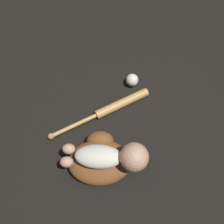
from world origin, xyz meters
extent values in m
plane|color=black|center=(0.00, 0.00, 0.00)|extent=(6.00, 6.00, 0.00)
ellipsoid|color=brown|center=(-0.01, -0.02, 0.05)|extent=(0.29, 0.22, 0.11)
ellipsoid|color=brown|center=(-0.02, 0.08, 0.05)|extent=(0.13, 0.10, 0.11)
ellipsoid|color=silver|center=(-0.01, -0.02, 0.14)|extent=(0.20, 0.10, 0.07)
sphere|color=tan|center=(0.13, -0.02, 0.16)|extent=(0.12, 0.12, 0.12)
ellipsoid|color=tan|center=(-0.14, 0.01, 0.13)|extent=(0.06, 0.05, 0.05)
ellipsoid|color=tan|center=(-0.14, -0.05, 0.13)|extent=(0.06, 0.05, 0.05)
cylinder|color=tan|center=(0.08, 0.30, 0.02)|extent=(0.28, 0.19, 0.04)
cylinder|color=tan|center=(-0.16, 0.16, 0.02)|extent=(0.22, 0.14, 0.02)
sphere|color=#B68649|center=(-0.26, 0.10, 0.02)|extent=(0.03, 0.03, 0.03)
sphere|color=white|center=(0.12, 0.44, 0.03)|extent=(0.07, 0.07, 0.07)
camera|label=1|loc=(0.05, -0.26, 1.02)|focal=35.00mm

